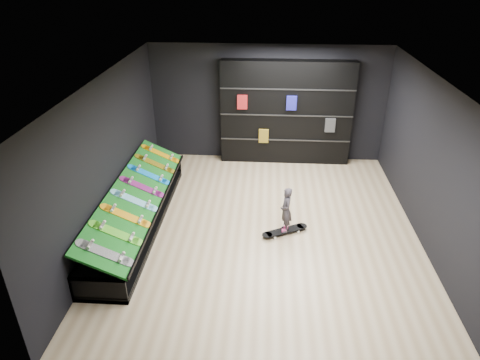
# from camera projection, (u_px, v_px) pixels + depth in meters

# --- Properties ---
(floor) EXTENTS (6.00, 7.00, 0.01)m
(floor) POSITION_uv_depth(u_px,v_px,m) (264.00, 229.00, 8.59)
(floor) COLOR tan
(floor) RESTS_ON ground
(ceiling) EXTENTS (6.00, 7.00, 0.01)m
(ceiling) POSITION_uv_depth(u_px,v_px,m) (269.00, 81.00, 7.19)
(ceiling) COLOR white
(ceiling) RESTS_ON ground
(wall_back) EXTENTS (6.00, 0.02, 3.00)m
(wall_back) POSITION_uv_depth(u_px,v_px,m) (268.00, 104.00, 10.98)
(wall_back) COLOR black
(wall_back) RESTS_ON ground
(wall_front) EXTENTS (6.00, 0.02, 3.00)m
(wall_front) POSITION_uv_depth(u_px,v_px,m) (263.00, 295.00, 4.80)
(wall_front) COLOR black
(wall_front) RESTS_ON ground
(wall_left) EXTENTS (0.02, 7.00, 3.00)m
(wall_left) POSITION_uv_depth(u_px,v_px,m) (107.00, 157.00, 8.07)
(wall_left) COLOR black
(wall_left) RESTS_ON ground
(wall_right) EXTENTS (0.02, 7.00, 3.00)m
(wall_right) POSITION_uv_depth(u_px,v_px,m) (432.00, 167.00, 7.72)
(wall_right) COLOR black
(wall_right) RESTS_ON ground
(display_rack) EXTENTS (0.90, 4.50, 0.50)m
(display_rack) POSITION_uv_depth(u_px,v_px,m) (138.00, 214.00, 8.62)
(display_rack) COLOR black
(display_rack) RESTS_ON ground
(turf_ramp) EXTENTS (0.92, 4.50, 0.46)m
(turf_ramp) POSITION_uv_depth(u_px,v_px,m) (138.00, 195.00, 8.40)
(turf_ramp) COLOR #0D5412
(turf_ramp) RESTS_ON display_rack
(back_shelving) EXTENTS (3.32, 0.39, 2.65)m
(back_shelving) POSITION_uv_depth(u_px,v_px,m) (286.00, 113.00, 10.88)
(back_shelving) COLOR black
(back_shelving) RESTS_ON ground
(floor_skateboard) EXTENTS (0.97, 0.64, 0.09)m
(floor_skateboard) POSITION_uv_depth(u_px,v_px,m) (285.00, 232.00, 8.44)
(floor_skateboard) COLOR black
(floor_skateboard) RESTS_ON ground
(child) EXTENTS (0.18, 0.23, 0.55)m
(child) POSITION_uv_depth(u_px,v_px,m) (286.00, 218.00, 8.29)
(child) COLOR black
(child) RESTS_ON floor_skateboard
(display_board_0) EXTENTS (0.93, 0.22, 0.50)m
(display_board_0) POSITION_uv_depth(u_px,v_px,m) (105.00, 253.00, 6.71)
(display_board_0) COLOR black
(display_board_0) RESTS_ON turf_ramp
(display_board_1) EXTENTS (0.93, 0.22, 0.50)m
(display_board_1) POSITION_uv_depth(u_px,v_px,m) (116.00, 233.00, 7.19)
(display_board_1) COLOR green
(display_board_1) RESTS_ON turf_ramp
(display_board_2) EXTENTS (0.93, 0.22, 0.50)m
(display_board_2) POSITION_uv_depth(u_px,v_px,m) (126.00, 216.00, 7.67)
(display_board_2) COLOR orange
(display_board_2) RESTS_ON turf_ramp
(display_board_3) EXTENTS (0.93, 0.22, 0.50)m
(display_board_3) POSITION_uv_depth(u_px,v_px,m) (135.00, 200.00, 8.15)
(display_board_3) COLOR #0CB2E5
(display_board_3) RESTS_ON turf_ramp
(display_board_4) EXTENTS (0.93, 0.22, 0.50)m
(display_board_4) POSITION_uv_depth(u_px,v_px,m) (142.00, 187.00, 8.63)
(display_board_4) COLOR #2626BF
(display_board_4) RESTS_ON turf_ramp
(display_board_5) EXTENTS (0.93, 0.22, 0.50)m
(display_board_5) POSITION_uv_depth(u_px,v_px,m) (149.00, 175.00, 9.11)
(display_board_5) COLOR blue
(display_board_5) RESTS_ON turf_ramp
(display_board_6) EXTENTS (0.93, 0.22, 0.50)m
(display_board_6) POSITION_uv_depth(u_px,v_px,m) (155.00, 164.00, 9.59)
(display_board_6) COLOR yellow
(display_board_6) RESTS_ON turf_ramp
(display_board_7) EXTENTS (0.93, 0.22, 0.50)m
(display_board_7) POSITION_uv_depth(u_px,v_px,m) (161.00, 154.00, 10.07)
(display_board_7) COLOR yellow
(display_board_7) RESTS_ON turf_ramp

